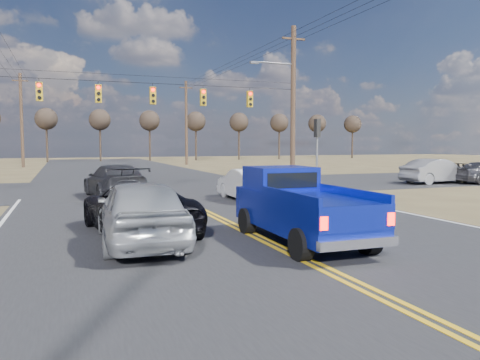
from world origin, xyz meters
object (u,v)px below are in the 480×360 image
object	(u,v)px
pickup_truck	(299,207)
dgrey_car_queue	(115,181)
white_car_queue	(247,184)
silver_suv	(141,211)
black_suv	(137,207)
cross_car_east_near	(436,171)

from	to	relation	value
pickup_truck	dgrey_car_queue	distance (m)	12.35
pickup_truck	white_car_queue	world-z (taller)	pickup_truck
silver_suv	dgrey_car_queue	distance (m)	10.74
dgrey_car_queue	white_car_queue	bearing A→B (deg)	144.94
white_car_queue	dgrey_car_queue	distance (m)	6.25
white_car_queue	dgrey_car_queue	size ratio (longest dim) A/B	0.80
black_suv	white_car_queue	bearing A→B (deg)	-140.32
black_suv	cross_car_east_near	xyz separation A→B (m)	(20.25, 9.91, 0.07)
black_suv	dgrey_car_queue	bearing A→B (deg)	-98.60
black_suv	silver_suv	bearing A→B (deg)	77.67
dgrey_car_queue	black_suv	bearing A→B (deg)	81.58
silver_suv	cross_car_east_near	size ratio (longest dim) A/B	1.04
silver_suv	dgrey_car_queue	size ratio (longest dim) A/B	0.92
pickup_truck	black_suv	xyz separation A→B (m)	(-3.74, 2.78, -0.20)
dgrey_car_queue	pickup_truck	bearing A→B (deg)	99.61
dgrey_car_queue	silver_suv	bearing A→B (deg)	81.00
black_suv	cross_car_east_near	bearing A→B (deg)	-160.76
white_car_queue	dgrey_car_queue	bearing A→B (deg)	-27.86
dgrey_car_queue	cross_car_east_near	size ratio (longest dim) A/B	1.13
silver_suv	white_car_queue	distance (m)	9.77
pickup_truck	dgrey_car_queue	xyz separation A→B (m)	(-3.46, 11.85, -0.14)
pickup_truck	silver_suv	xyz separation A→B (m)	(-3.90, 1.12, -0.07)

